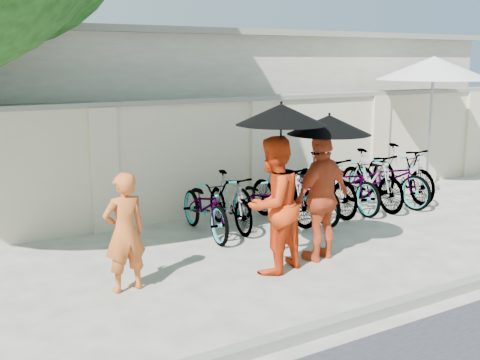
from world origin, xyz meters
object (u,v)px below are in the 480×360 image
monk_center (273,205)px  monk_right (322,197)px  patio_umbrella (434,70)px  monk_left (125,232)px

monk_center → monk_right: (0.85, 0.05, -0.02)m
monk_center → patio_umbrella: 6.47m
monk_left → patio_umbrella: size_ratio=0.52×
patio_umbrella → monk_right: bearing=-153.8°
monk_center → patio_umbrella: patio_umbrella is taller
monk_left → monk_center: bearing=165.8°
monk_left → patio_umbrella: bearing=-167.7°
monk_center → monk_right: monk_center is taller
monk_center → patio_umbrella: (5.75, 2.46, 1.63)m
monk_left → monk_center: monk_center is taller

